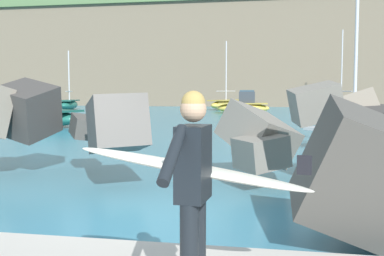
# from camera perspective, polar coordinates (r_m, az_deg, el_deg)

# --- Properties ---
(ground_plane) EXTENTS (400.00, 400.00, 0.00)m
(ground_plane) POSITION_cam_1_polar(r_m,az_deg,el_deg) (7.65, -6.43, -10.72)
(ground_plane) COLOR teal
(breakwater_jetty) EXTENTS (32.16, 6.71, 2.42)m
(breakwater_jetty) POSITION_cam_1_polar(r_m,az_deg,el_deg) (9.39, 0.36, -0.68)
(breakwater_jetty) COLOR gray
(breakwater_jetty) RESTS_ON ground
(surfer_with_board) EXTENTS (2.11, 1.22, 1.78)m
(surfer_with_board) POSITION_cam_1_polar(r_m,az_deg,el_deg) (3.90, 0.08, -6.37)
(surfer_with_board) COLOR black
(surfer_with_board) RESTS_ON walkway_path
(boat_near_right) EXTENTS (4.63, 2.17, 2.00)m
(boat_near_right) POSITION_cam_1_polar(r_m,az_deg,el_deg) (40.90, 6.24, 2.66)
(boat_near_right) COLOR #EAC64C
(boat_near_right) RESTS_ON ground
(boat_mid_left) EXTENTS (5.22, 3.48, 1.96)m
(boat_mid_left) POSITION_cam_1_polar(r_m,az_deg,el_deg) (27.48, -17.38, 1.53)
(boat_mid_left) COLOR #1E6656
(boat_mid_left) RESTS_ON ground
(boat_mid_centre) EXTENTS (2.44, 4.79, 6.02)m
(boat_mid_centre) POSITION_cam_1_polar(r_m,az_deg,el_deg) (49.88, -14.65, 2.79)
(boat_mid_centre) COLOR #1E6656
(boat_mid_centre) RESTS_ON ground
(boat_far_left) EXTENTS (4.29, 6.48, 8.07)m
(boat_far_left) POSITION_cam_1_polar(r_m,az_deg,el_deg) (50.94, 17.25, 2.78)
(boat_far_left) COLOR navy
(boat_far_left) RESTS_ON ground
(boat_far_centre) EXTENTS (4.09, 6.18, 6.94)m
(boat_far_centre) POSITION_cam_1_polar(r_m,az_deg,el_deg) (48.72, 4.39, 2.89)
(boat_far_centre) COLOR #EAC64C
(boat_far_centre) RESTS_ON ground
(boat_far_right) EXTENTS (4.46, 5.30, 5.41)m
(boat_far_right) POSITION_cam_1_polar(r_m,az_deg,el_deg) (18.32, 19.48, -0.63)
(boat_far_right) COLOR white
(boat_far_right) RESTS_ON ground
(headland_bluff) EXTENTS (106.97, 41.92, 13.98)m
(headland_bluff) POSITION_cam_1_polar(r_m,az_deg,el_deg) (77.75, 12.33, 8.19)
(headland_bluff) COLOR #756651
(headland_bluff) RESTS_ON ground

